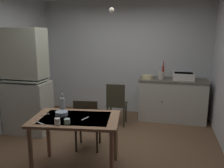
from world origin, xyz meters
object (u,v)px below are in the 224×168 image
at_px(serving_bowl_wide, 62,113).
at_px(glass_bottle, 63,104).
at_px(hutch_cabinet, 26,85).
at_px(dining_table, 76,125).
at_px(hand_pump, 163,71).
at_px(sink_basin, 184,76).
at_px(mixing_bowl_counter, 148,77).
at_px(mug_dark, 67,121).
at_px(chair_far_side, 87,123).
at_px(chair_by_counter, 116,103).

height_order(serving_bowl_wide, glass_bottle, glass_bottle).
distance_m(hutch_cabinet, dining_table, 1.76).
xyz_separation_m(hand_pump, glass_bottle, (-1.36, -2.21, -0.20)).
bearing_deg(serving_bowl_wide, sink_basin, 53.50).
distance_m(mixing_bowl_counter, mug_dark, 2.67).
relative_size(chair_far_side, chair_by_counter, 0.97).
bearing_deg(dining_table, mixing_bowl_counter, 72.28).
height_order(sink_basin, serving_bowl_wide, sink_basin).
relative_size(serving_bowl_wide, mug_dark, 2.26).
height_order(hutch_cabinet, glass_bottle, hutch_cabinet).
distance_m(sink_basin, mixing_bowl_counter, 0.77).
bearing_deg(hand_pump, dining_table, -113.87).
bearing_deg(hutch_cabinet, sink_basin, 24.97).
height_order(hand_pump, serving_bowl_wide, hand_pump).
height_order(chair_by_counter, serving_bowl_wide, chair_by_counter).
bearing_deg(mug_dark, chair_by_counter, 84.61).
bearing_deg(chair_by_counter, hutch_cabinet, -154.97).
bearing_deg(mixing_bowl_counter, hutch_cabinet, -148.73).
relative_size(hutch_cabinet, dining_table, 1.59).
xyz_separation_m(chair_far_side, serving_bowl_wide, (-0.16, -0.56, 0.33)).
bearing_deg(chair_by_counter, serving_bowl_wide, -102.90).
bearing_deg(chair_by_counter, glass_bottle, -106.42).
xyz_separation_m(hutch_cabinet, mug_dark, (1.40, -1.25, -0.12)).
xyz_separation_m(hand_pump, mug_dark, (-1.09, -2.65, -0.28)).
distance_m(sink_basin, hand_pump, 0.45).
relative_size(hand_pump, mixing_bowl_counter, 1.56).
bearing_deg(mixing_bowl_counter, serving_bowl_wide, -112.89).
bearing_deg(dining_table, hutch_cabinet, 144.31).
height_order(hand_pump, chair_by_counter, hand_pump).
bearing_deg(glass_bottle, dining_table, -36.13).
relative_size(hand_pump, serving_bowl_wide, 2.24).
bearing_deg(chair_far_side, dining_table, -84.54).
xyz_separation_m(dining_table, chair_far_side, (-0.06, 0.60, -0.20)).
xyz_separation_m(hand_pump, serving_bowl_wide, (-1.29, -2.38, -0.28)).
height_order(hutch_cabinet, serving_bowl_wide, hutch_cabinet).
distance_m(chair_by_counter, serving_bowl_wide, 1.79).
height_order(mixing_bowl_counter, chair_by_counter, mixing_bowl_counter).
relative_size(chair_far_side, mug_dark, 11.29).
bearing_deg(dining_table, chair_by_counter, 84.44).
distance_m(dining_table, chair_by_counter, 1.77).
relative_size(hand_pump, chair_far_side, 0.45).
bearing_deg(mixing_bowl_counter, sink_basin, 3.75).
distance_m(chair_far_side, mug_dark, 0.90).
xyz_separation_m(dining_table, serving_bowl_wide, (-0.22, 0.04, 0.13)).
bearing_deg(sink_basin, chair_far_side, -131.41).
height_order(hand_pump, mug_dark, hand_pump).
relative_size(hand_pump, chair_by_counter, 0.43).
bearing_deg(mug_dark, serving_bowl_wide, 127.22).
relative_size(sink_basin, hand_pump, 1.13).
bearing_deg(glass_bottle, chair_far_side, 59.99).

